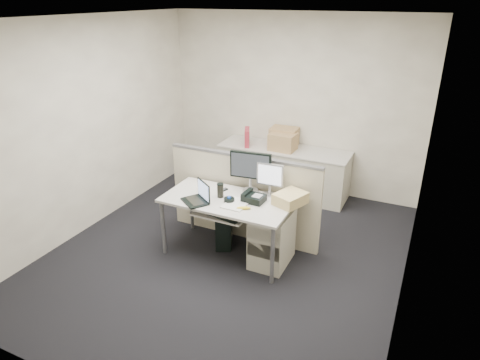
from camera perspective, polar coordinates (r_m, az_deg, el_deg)
The scene contains 29 objects.
floor at distance 5.32m, azimuth -1.61°, elevation -9.70°, with size 4.00×4.50×0.01m, color black.
ceiling at distance 4.46m, azimuth -2.03°, elevation 20.80°, with size 4.00×4.50×0.01m, color white.
wall_back at distance 6.72m, azimuth 7.05°, elevation 9.93°, with size 4.00×0.02×2.70m, color silver.
wall_front at distance 3.08m, azimuth -21.32°, elevation -8.73°, with size 4.00×0.02×2.70m, color silver.
wall_left at distance 5.87m, azimuth -19.63°, elevation 6.72°, with size 0.02×4.50×2.70m, color silver.
wall_right at distance 4.26m, azimuth 22.95°, elevation 0.06°, with size 0.02×4.50×2.70m, color silver.
desk at distance 4.99m, azimuth -1.70°, elevation -3.25°, with size 1.50×0.75×0.73m.
keyboard_tray at distance 4.87m, azimuth -2.65°, elevation -4.58°, with size 0.62×0.32×0.02m, color silver.
drawer_pedestal at distance 5.00m, azimuth 4.29°, elevation -7.70°, with size 0.40×0.55×0.65m, color #BAB69E.
cubicle_partition at distance 5.40m, azimuth 0.45°, elevation -2.41°, with size 2.00×0.06×1.10m, color #ADA88A.
back_counter at distance 6.74m, azimuth 5.76°, elevation 1.16°, with size 2.00×0.60×0.72m, color #BAB69E.
monitor_main at distance 5.06m, azimuth 1.41°, elevation 1.08°, with size 0.50×0.19×0.50m, color black.
monitor_small at distance 5.00m, azimuth 4.02°, elevation 0.03°, with size 0.32×0.16×0.39m, color #B7B7BC.
laptop at distance 4.86m, azimuth -6.09°, elevation -1.74°, with size 0.31×0.23×0.23m, color black.
trackball at distance 4.89m, azimuth -1.45°, elevation -2.67°, with size 0.12×0.12×0.05m, color black.
desk_phone at distance 4.89m, azimuth 1.85°, elevation -2.46°, with size 0.24×0.20×0.08m, color black.
paper_stack at distance 4.83m, azimuth -0.55°, elevation -3.22°, with size 0.25×0.31×0.01m, color silver.
sticky_pad at distance 4.89m, azimuth 0.18°, elevation -2.91°, with size 0.08×0.08×0.01m, color #EBCF4A.
travel_mug at distance 4.98m, azimuth -2.64°, elevation -1.45°, with size 0.07×0.07×0.16m, color black.
banana at distance 4.72m, azimuth 0.50°, elevation -3.75°, with size 0.16×0.04×0.04m, color #FEF81F.
cellphone at distance 5.18m, azimuth -2.19°, elevation -1.31°, with size 0.05×0.10×0.01m, color black.
manila_folders at distance 4.86m, azimuth 6.73°, elevation -2.47°, with size 0.27×0.35×0.13m, color #D5C580.
keyboard at distance 4.80m, azimuth -2.35°, elevation -4.66°, with size 0.46×0.16×0.03m, color black.
pc_tower_desk at distance 5.42m, azimuth -2.11°, elevation -6.27°, with size 0.19×0.47×0.44m, color black.
pc_tower_spare_dark at distance 7.44m, azimuth -4.57°, elevation 2.09°, with size 0.17×0.43×0.40m, color black.
pc_tower_spare_silver at distance 7.05m, azimuth -5.11°, elevation 0.93°, with size 0.18×0.46×0.42m, color #B7B7BC.
cardboard_box_left at distance 6.68m, azimuth 5.89°, elevation 5.66°, with size 0.41×0.31×0.31m, color #A47B55.
cardboard_box_right at distance 6.50m, azimuth 5.73°, elevation 5.01°, with size 0.38×0.30×0.28m, color #A47B55.
red_binder at distance 6.68m, azimuth 0.95°, elevation 5.66°, with size 0.07×0.30×0.28m, color #9D2735.
Camera 1 is at (2.03, -3.96, 2.91)m, focal length 32.00 mm.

